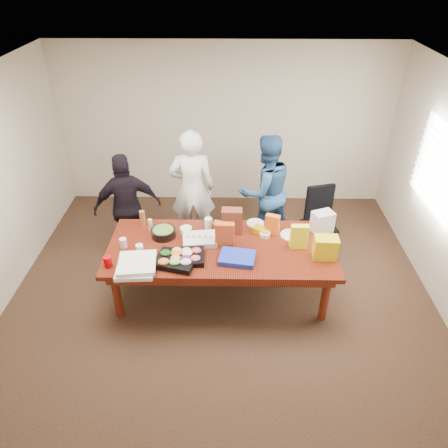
{
  "coord_description": "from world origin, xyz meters",
  "views": [
    {
      "loc": [
        0.11,
        -4.12,
        3.84
      ],
      "look_at": [
        0.03,
        0.1,
        1.02
      ],
      "focal_mm": 33.43,
      "sensor_mm": 36.0,
      "label": 1
    }
  ],
  "objects_px": {
    "office_chair": "(319,225)",
    "person_right": "(265,191)",
    "conference_table": "(221,270)",
    "sheet_cake": "(200,240)",
    "salad_bowl": "(163,233)",
    "person_center": "(192,189)"
  },
  "relations": [
    {
      "from": "conference_table",
      "to": "salad_bowl",
      "type": "bearing_deg",
      "value": 163.91
    },
    {
      "from": "conference_table",
      "to": "office_chair",
      "type": "relative_size",
      "value": 2.85
    },
    {
      "from": "conference_table",
      "to": "salad_bowl",
      "type": "relative_size",
      "value": 8.97
    },
    {
      "from": "sheet_cake",
      "to": "person_right",
      "type": "bearing_deg",
      "value": 44.64
    },
    {
      "from": "office_chair",
      "to": "person_right",
      "type": "bearing_deg",
      "value": 143.34
    },
    {
      "from": "conference_table",
      "to": "sheet_cake",
      "type": "bearing_deg",
      "value": 161.2
    },
    {
      "from": "conference_table",
      "to": "person_right",
      "type": "xyz_separation_m",
      "value": [
        0.61,
        1.22,
        0.48
      ]
    },
    {
      "from": "person_center",
      "to": "office_chair",
      "type": "bearing_deg",
      "value": 167.23
    },
    {
      "from": "conference_table",
      "to": "person_right",
      "type": "relative_size",
      "value": 1.63
    },
    {
      "from": "person_center",
      "to": "sheet_cake",
      "type": "height_order",
      "value": "person_center"
    },
    {
      "from": "person_right",
      "to": "salad_bowl",
      "type": "relative_size",
      "value": 5.51
    },
    {
      "from": "person_right",
      "to": "sheet_cake",
      "type": "height_order",
      "value": "person_right"
    },
    {
      "from": "office_chair",
      "to": "person_right",
      "type": "height_order",
      "value": "person_right"
    },
    {
      "from": "person_center",
      "to": "conference_table",
      "type": "bearing_deg",
      "value": 106.59
    },
    {
      "from": "conference_table",
      "to": "person_right",
      "type": "bearing_deg",
      "value": 63.3
    },
    {
      "from": "conference_table",
      "to": "person_center",
      "type": "xyz_separation_m",
      "value": [
        -0.45,
        1.17,
        0.53
      ]
    },
    {
      "from": "sheet_cake",
      "to": "salad_bowl",
      "type": "relative_size",
      "value": 1.33
    },
    {
      "from": "office_chair",
      "to": "person_right",
      "type": "xyz_separation_m",
      "value": [
        -0.78,
        0.32,
        0.37
      ]
    },
    {
      "from": "conference_table",
      "to": "office_chair",
      "type": "distance_m",
      "value": 1.66
    },
    {
      "from": "sheet_cake",
      "to": "salad_bowl",
      "type": "bearing_deg",
      "value": 158.27
    },
    {
      "from": "person_right",
      "to": "salad_bowl",
      "type": "height_order",
      "value": "person_right"
    },
    {
      "from": "person_right",
      "to": "salad_bowl",
      "type": "bearing_deg",
      "value": 11.91
    }
  ]
}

